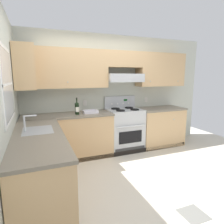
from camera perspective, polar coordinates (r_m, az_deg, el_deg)
ground_plane at (r=3.29m, az=3.90°, el=-19.61°), size 7.04×7.04×0.00m
floor_accent_tile at (r=2.83m, az=22.80°, el=-25.95°), size 0.30×0.30×0.01m
wall_back at (r=4.42m, az=0.29°, el=8.24°), size 4.68×0.57×2.55m
wall_left at (r=2.83m, az=-28.60°, el=3.04°), size 0.47×4.00×2.55m
counter_back_run at (r=4.23m, az=-1.20°, el=-5.99°), size 3.60×0.65×0.91m
counter_left_run at (r=2.82m, az=-20.26°, el=-15.07°), size 0.63×1.91×1.13m
stove at (r=4.39m, az=3.72°, el=-5.05°), size 0.76×0.62×1.20m
wine_bottle at (r=3.85m, az=-10.27°, el=1.24°), size 0.08×0.08×0.33m
bowl at (r=3.98m, az=-6.37°, el=-0.01°), size 0.29×0.20×0.06m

